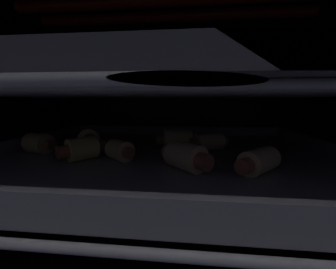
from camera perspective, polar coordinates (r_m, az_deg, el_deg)
The scene contains 23 objects.
ground_plane at distance 34.96cm, azimuth -0.49°, elevation -26.74°, with size 58.11×42.78×1.20cm, color black.
oven_wall_back at distance 49.09cm, azimuth 2.16°, elevation 6.62°, with size 58.11×1.20×35.47cm, color black.
oven_rack_lower at distance 29.55cm, azimuth -0.53°, elevation -7.39°, with size 53.07×39.57×0.67cm.
baking_tray_lower at distance 29.28cm, azimuth -0.53°, elevation -5.56°, with size 44.79×34.57×2.63cm.
pig_in_blanket_lower_0 at distance 30.62cm, azimuth 2.55°, elevation -1.40°, with size 6.32×3.84×3.05cm.
pig_in_blanket_lower_1 at distance 33.88cm, azimuth -31.97°, elevation -2.05°, with size 5.59×3.57×2.73cm.
pig_in_blanket_lower_2 at distance 27.37cm, azimuth -22.52°, elevation -3.65°, with size 4.80×5.34×2.79cm.
pig_in_blanket_lower_3 at distance 34.05cm, azimuth -20.88°, elevation -0.86°, with size 4.25×5.68×3.13cm.
pig_in_blanket_lower_4 at distance 22.69cm, azimuth 23.72°, elevation -6.65°, with size 5.63×5.73×2.50cm.
pig_in_blanket_lower_5 at distance 25.91cm, azimuth -13.09°, elevation -4.24°, with size 4.30×3.92×2.47cm.
pig_in_blanket_lower_6 at distance 21.85cm, azimuth 4.79°, elevation -5.99°, with size 5.61×5.72×2.87cm.
pig_in_blanket_lower_7 at distance 30.47cm, azimuth 11.16°, elevation -2.04°, with size 5.99×4.07×2.62cm.
oven_rack_upper at distance 28.35cm, azimuth -0.55°, elevation 11.32°, with size 53.20×39.57×0.79cm.
baking_tray_upper at distance 28.39cm, azimuth -0.56°, elevation 13.08°, with size 44.79×34.57×2.03cm.
pig_in_blanket_upper_0 at distance 31.17cm, azimuth -29.82°, elevation 15.02°, with size 3.98×5.57×3.36cm.
pig_in_blanket_upper_1 at distance 26.63cm, azimuth 2.36°, elevation 16.67°, with size 3.68×5.80×2.69cm.
pig_in_blanket_upper_2 at distance 42.85cm, azimuth -4.07°, elevation 14.21°, with size 3.78×5.22×3.32cm.
pig_in_blanket_upper_4 at distance 18.88cm, azimuth -28.29°, elevation 18.47°, with size 6.42×2.97×2.51cm.
pig_in_blanket_upper_5 at distance 24.02cm, azimuth -18.18°, elevation 17.65°, with size 4.87×5.05×3.18cm.
pig_in_blanket_upper_6 at distance 32.54cm, azimuth -13.27°, elevation 15.57°, with size 4.95×3.75×3.26cm.
pig_in_blanket_upper_8 at distance 40.21cm, azimuth -24.61°, elevation 13.62°, with size 5.18×4.06×3.12cm.
pig_in_blanket_upper_9 at distance 24.98cm, azimuth -34.82°, elevation 15.27°, with size 6.29×3.47×2.41cm.
pig_in_blanket_upper_10 at distance 29.92cm, azimuth 34.51°, elevation 14.09°, with size 5.49×2.87×2.50cm.
Camera 1 is at (3.14, -28.15, 19.89)cm, focal length 22.18 mm.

